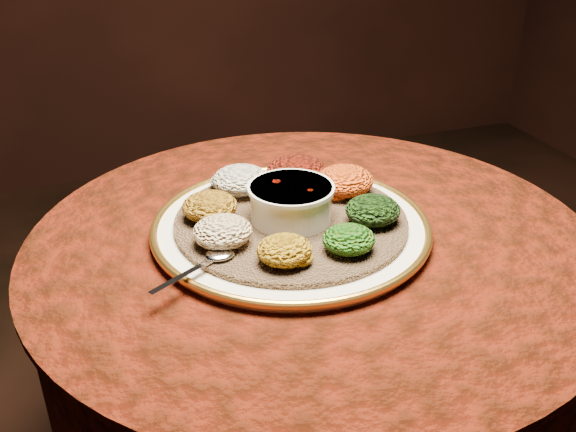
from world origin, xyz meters
name	(u,v)px	position (x,y,z in m)	size (l,w,h in m)	color
table	(311,319)	(0.00, 0.00, 0.55)	(0.96, 0.96, 0.73)	black
platter	(291,227)	(-0.03, 0.02, 0.75)	(0.59, 0.59, 0.02)	white
injera	(291,221)	(-0.03, 0.02, 0.76)	(0.39, 0.39, 0.01)	brown
stew_bowl	(291,200)	(-0.03, 0.02, 0.80)	(0.14, 0.14, 0.06)	silver
spoon	(214,258)	(-0.19, -0.07, 0.77)	(0.14, 0.09, 0.01)	silver
portion_ayib	(240,180)	(-0.08, 0.14, 0.79)	(0.10, 0.10, 0.05)	white
portion_kitfo	(296,171)	(0.02, 0.14, 0.79)	(0.11, 0.10, 0.05)	black
portion_tikil	(345,181)	(0.09, 0.07, 0.79)	(0.10, 0.10, 0.05)	#BC7B0F
portion_gomen	(373,210)	(0.09, -0.04, 0.78)	(0.09, 0.09, 0.04)	black
portion_mixveg	(349,239)	(0.01, -0.11, 0.78)	(0.08, 0.08, 0.04)	#8F3709
portion_kik	(284,250)	(-0.09, -0.11, 0.78)	(0.08, 0.08, 0.04)	#B58610
portion_timatim	(223,232)	(-0.16, -0.03, 0.78)	(0.09, 0.09, 0.04)	#750907
portion_shiro	(210,206)	(-0.16, 0.06, 0.78)	(0.09, 0.09, 0.04)	#9B6A12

